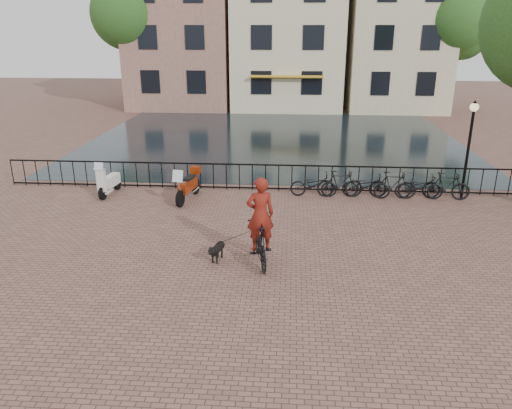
# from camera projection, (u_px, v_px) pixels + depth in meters

# --- Properties ---
(ground) EXTENTS (100.00, 100.00, 0.00)m
(ground) POSITION_uv_depth(u_px,v_px,m) (247.00, 296.00, 11.60)
(ground) COLOR brown
(ground) RESTS_ON ground
(canal_water) EXTENTS (20.00, 20.00, 0.00)m
(canal_water) POSITION_uv_depth(u_px,v_px,m) (274.00, 139.00, 27.84)
(canal_water) COLOR black
(canal_water) RESTS_ON ground
(railing) EXTENTS (20.00, 0.05, 1.02)m
(railing) POSITION_uv_depth(u_px,v_px,m) (266.00, 177.00, 18.94)
(railing) COLOR black
(railing) RESTS_ON ground
(canal_house_left) EXTENTS (7.50, 9.00, 12.80)m
(canal_house_left) POSITION_uv_depth(u_px,v_px,m) (184.00, 19.00, 38.11)
(canal_house_left) COLOR brown
(canal_house_left) RESTS_ON ground
(canal_house_mid) EXTENTS (8.00, 9.50, 11.80)m
(canal_house_mid) POSITION_uv_depth(u_px,v_px,m) (288.00, 26.00, 37.74)
(canal_house_mid) COLOR beige
(canal_house_mid) RESTS_ON ground
(canal_house_right) EXTENTS (7.00, 9.00, 13.30)m
(canal_house_right) POSITION_uv_depth(u_px,v_px,m) (397.00, 16.00, 36.94)
(canal_house_right) COLOR #BEB48D
(canal_house_right) RESTS_ON ground
(tree_far_left) EXTENTS (5.04, 5.04, 9.27)m
(tree_far_left) POSITION_uv_depth(u_px,v_px,m) (126.00, 14.00, 35.42)
(tree_far_left) COLOR black
(tree_far_left) RESTS_ON ground
(tree_far_right) EXTENTS (4.76, 4.76, 8.76)m
(tree_far_right) POSITION_uv_depth(u_px,v_px,m) (457.00, 19.00, 33.99)
(tree_far_right) COLOR black
(tree_far_right) RESTS_ON ground
(lamp_post) EXTENTS (0.30, 0.30, 3.45)m
(lamp_post) POSITION_uv_depth(u_px,v_px,m) (470.00, 134.00, 17.44)
(lamp_post) COLOR black
(lamp_post) RESTS_ON ground
(cyclist) EXTENTS (0.98, 2.10, 2.77)m
(cyclist) POSITION_uv_depth(u_px,v_px,m) (260.00, 226.00, 12.89)
(cyclist) COLOR black
(cyclist) RESTS_ON ground
(dog) EXTENTS (0.45, 0.85, 0.55)m
(dog) POSITION_uv_depth(u_px,v_px,m) (217.00, 251.00, 13.29)
(dog) COLOR black
(dog) RESTS_ON ground
(motorcycle) EXTENTS (0.81, 1.97, 1.37)m
(motorcycle) POSITION_uv_depth(u_px,v_px,m) (188.00, 182.00, 17.79)
(motorcycle) COLOR maroon
(motorcycle) RESTS_ON ground
(scooter) EXTENTS (0.60, 1.58, 1.43)m
(scooter) POSITION_uv_depth(u_px,v_px,m) (109.00, 176.00, 18.39)
(scooter) COLOR silver
(scooter) RESTS_ON ground
(parked_bike_0) EXTENTS (1.73, 0.63, 0.90)m
(parked_bike_0) POSITION_uv_depth(u_px,v_px,m) (314.00, 185.00, 18.27)
(parked_bike_0) COLOR black
(parked_bike_0) RESTS_ON ground
(parked_bike_1) EXTENTS (1.68, 0.54, 1.00)m
(parked_bike_1) POSITION_uv_depth(u_px,v_px,m) (340.00, 184.00, 18.19)
(parked_bike_1) COLOR black
(parked_bike_1) RESTS_ON ground
(parked_bike_2) EXTENTS (1.78, 0.81, 0.90)m
(parked_bike_2) POSITION_uv_depth(u_px,v_px,m) (366.00, 186.00, 18.14)
(parked_bike_2) COLOR black
(parked_bike_2) RESTS_ON ground
(parked_bike_3) EXTENTS (1.70, 0.64, 1.00)m
(parked_bike_3) POSITION_uv_depth(u_px,v_px,m) (393.00, 185.00, 18.06)
(parked_bike_3) COLOR black
(parked_bike_3) RESTS_ON ground
(parked_bike_4) EXTENTS (1.72, 0.60, 0.90)m
(parked_bike_4) POSITION_uv_depth(u_px,v_px,m) (419.00, 187.00, 18.01)
(parked_bike_4) COLOR black
(parked_bike_4) RESTS_ON ground
(parked_bike_5) EXTENTS (1.71, 0.66, 1.00)m
(parked_bike_5) POSITION_uv_depth(u_px,v_px,m) (446.00, 186.00, 17.93)
(parked_bike_5) COLOR black
(parked_bike_5) RESTS_ON ground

